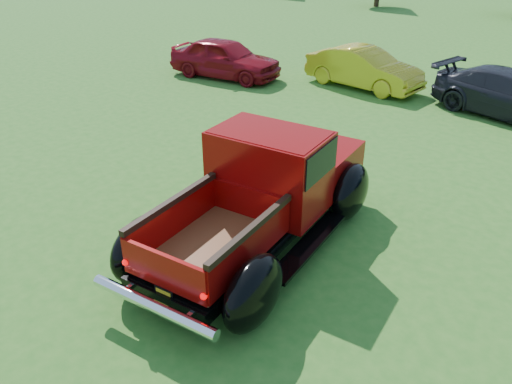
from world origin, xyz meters
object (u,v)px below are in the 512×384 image
(pickup_truck, at_px, (269,188))
(show_car_grey, at_px, (511,95))
(show_car_yellow, at_px, (364,68))
(show_car_red, at_px, (225,58))

(pickup_truck, relative_size, show_car_grey, 1.24)
(pickup_truck, height_order, show_car_yellow, pickup_truck)
(show_car_red, bearing_deg, show_car_yellow, -75.37)
(pickup_truck, height_order, show_car_red, pickup_truck)
(pickup_truck, bearing_deg, show_car_grey, 73.05)
(pickup_truck, distance_m, show_car_red, 11.34)
(show_car_red, bearing_deg, pickup_truck, -143.04)
(show_car_red, xyz_separation_m, show_car_yellow, (4.84, 2.20, -0.04))
(show_car_red, relative_size, show_car_grey, 0.91)
(show_car_grey, bearing_deg, show_car_red, 113.61)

